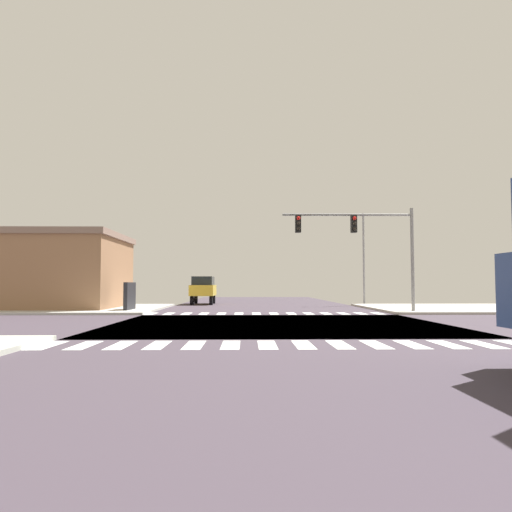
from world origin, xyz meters
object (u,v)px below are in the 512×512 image
traffic_signal_mast (360,235)px  street_lamp (360,249)px  bank_building (6,271)px  suv_nearside_1 (203,288)px

traffic_signal_mast → street_lamp: street_lamp is taller
bank_building → suv_nearside_1: size_ratio=3.68×
traffic_signal_mast → street_lamp: 11.41m
bank_building → traffic_signal_mast: bearing=-12.3°
traffic_signal_mast → bank_building: traffic_signal_mast is taller
street_lamp → bank_building: (-25.46, -6.13, -1.96)m
street_lamp → bank_building: size_ratio=0.44×
suv_nearside_1 → street_lamp: bearing=169.7°
traffic_signal_mast → bank_building: (-22.84, 4.98, -2.02)m
street_lamp → bank_building: bearing=-166.5°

